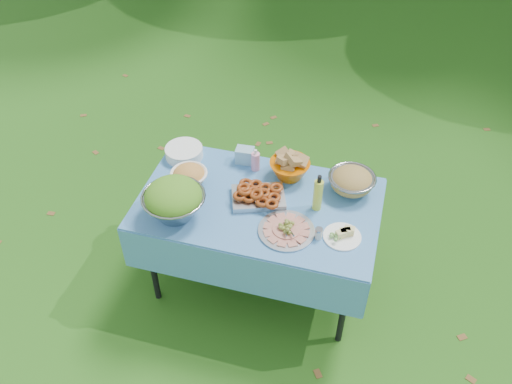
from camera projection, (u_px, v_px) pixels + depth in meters
The scene contains 14 objects.
ground at pixel (258, 280), 3.81m from camera, with size 80.00×80.00×0.00m, color #113409.
picnic_table at pixel (258, 244), 3.56m from camera, with size 1.46×0.86×0.76m, color #7FD1F5.
salad_bowl at pixel (174, 200), 3.14m from camera, with size 0.37×0.37×0.24m, color gray, non-canonical shape.
pasta_bowl_white at pixel (189, 175), 3.38m from camera, with size 0.23×0.23×0.13m, color white, non-canonical shape.
plate_stack at pixel (184, 152), 3.60m from camera, with size 0.25×0.25×0.07m, color white.
wipes_box at pixel (245, 155), 3.55m from camera, with size 0.12×0.08×0.11m, color #88B9D2.
sanitizer_bottle at pixel (256, 160), 3.47m from camera, with size 0.06×0.06×0.16m, color #FB99BE.
bread_bowl at pixel (290, 166), 3.42m from camera, with size 0.26×0.26×0.17m, color #D15B00, non-canonical shape.
pasta_bowl_steel at pixel (352, 181), 3.33m from camera, with size 0.29×0.29×0.15m, color gray, non-canonical shape.
fried_tray at pixel (258, 195), 3.29m from camera, with size 0.32×0.23×0.08m, color #B4B3B8.
charcuterie_platter at pixel (287, 227), 3.09m from camera, with size 0.33×0.33×0.08m, color #B2B4BA.
oil_bottle at pixel (318, 192), 3.18m from camera, with size 0.06×0.06×0.25m, color #C5D53C.
cheese_plate at pixel (343, 234), 3.07m from camera, with size 0.22×0.22×0.06m, color white.
shaker at pixel (319, 233), 3.06m from camera, with size 0.04×0.04×0.07m, color silver.
Camera 1 is at (0.62, -2.30, 3.04)m, focal length 38.00 mm.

